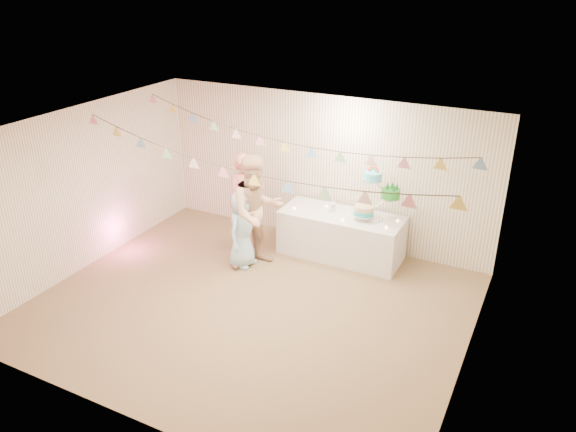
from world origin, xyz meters
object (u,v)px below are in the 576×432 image
at_px(cake_stand, 376,196).
at_px(person_child, 242,229).
at_px(person_adult_b, 256,212).
at_px(table, 341,235).
at_px(person_adult_a, 247,203).

xyz_separation_m(cake_stand, person_child, (-1.86, -1.06, -0.53)).
bearing_deg(person_adult_b, cake_stand, -23.75).
xyz_separation_m(table, person_adult_b, (-1.11, -0.88, 0.56)).
relative_size(person_adult_b, person_child, 1.45).
relative_size(table, person_adult_b, 1.09).
height_order(table, person_child, person_child).
distance_m(table, person_child, 1.67).
bearing_deg(table, cake_stand, 5.19).
distance_m(person_adult_b, person_child, 0.37).
bearing_deg(cake_stand, person_child, -150.24).
height_order(person_adult_a, person_adult_b, person_adult_b).
xyz_separation_m(table, cake_stand, (0.55, 0.05, 0.79)).
bearing_deg(person_adult_a, cake_stand, -36.94).
distance_m(table, person_adult_b, 1.52).
relative_size(table, person_child, 1.58).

